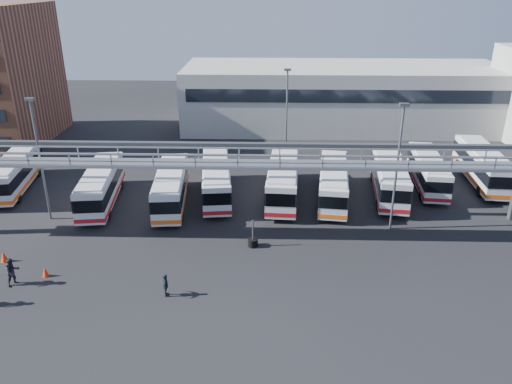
{
  "coord_description": "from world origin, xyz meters",
  "views": [
    {
      "loc": [
        2.22,
        -29.01,
        18.46
      ],
      "look_at": [
        1.25,
        6.0,
        3.5
      ],
      "focal_mm": 35.0,
      "sensor_mm": 36.0,
      "label": 1
    }
  ],
  "objects_px": {
    "bus_2": "(101,185)",
    "bus_4": "(216,179)",
    "cone_left": "(4,256)",
    "light_pole_mid": "(398,161)",
    "bus_0": "(15,172)",
    "light_pole_left": "(39,154)",
    "bus_6": "(333,182)",
    "tire_stack": "(253,242)",
    "bus_3": "(171,186)",
    "bus_9": "(482,165)",
    "bus_5": "(283,178)",
    "bus_8": "(428,170)",
    "cone_right": "(45,272)",
    "light_pole_back": "(287,112)",
    "pedestrian_d": "(166,285)",
    "bus_7": "(389,176)",
    "pedestrian_b": "(13,272)"
  },
  "relations": [
    {
      "from": "pedestrian_b",
      "to": "cone_left",
      "type": "xyz_separation_m",
      "value": [
        -2.12,
        2.86,
        -0.57
      ]
    },
    {
      "from": "light_pole_mid",
      "to": "light_pole_back",
      "type": "xyz_separation_m",
      "value": [
        -8.0,
        15.0,
        0.0
      ]
    },
    {
      "from": "bus_3",
      "to": "tire_stack",
      "type": "relative_size",
      "value": 4.89
    },
    {
      "from": "light_pole_mid",
      "to": "bus_5",
      "type": "height_order",
      "value": "light_pole_mid"
    },
    {
      "from": "bus_6",
      "to": "bus_7",
      "type": "relative_size",
      "value": 0.94
    },
    {
      "from": "cone_left",
      "to": "tire_stack",
      "type": "height_order",
      "value": "tire_stack"
    },
    {
      "from": "bus_3",
      "to": "bus_8",
      "type": "distance_m",
      "value": 24.24
    },
    {
      "from": "bus_0",
      "to": "pedestrian_d",
      "type": "xyz_separation_m",
      "value": [
        17.55,
        -16.99,
        -0.97
      ]
    },
    {
      "from": "light_pole_left",
      "to": "pedestrian_d",
      "type": "distance_m",
      "value": 16.69
    },
    {
      "from": "pedestrian_d",
      "to": "cone_right",
      "type": "relative_size",
      "value": 2.23
    },
    {
      "from": "light_pole_left",
      "to": "bus_7",
      "type": "bearing_deg",
      "value": 11.46
    },
    {
      "from": "bus_4",
      "to": "bus_9",
      "type": "relative_size",
      "value": 0.95
    },
    {
      "from": "light_pole_left",
      "to": "pedestrian_d",
      "type": "bearing_deg",
      "value": -42.21
    },
    {
      "from": "bus_9",
      "to": "pedestrian_d",
      "type": "distance_m",
      "value": 33.71
    },
    {
      "from": "bus_8",
      "to": "bus_9",
      "type": "distance_m",
      "value": 5.72
    },
    {
      "from": "bus_3",
      "to": "bus_5",
      "type": "xyz_separation_m",
      "value": [
        9.89,
        1.83,
        0.13
      ]
    },
    {
      "from": "bus_4",
      "to": "cone_left",
      "type": "height_order",
      "value": "bus_4"
    },
    {
      "from": "light_pole_mid",
      "to": "bus_0",
      "type": "xyz_separation_m",
      "value": [
        -33.75,
        7.28,
        -3.98
      ]
    },
    {
      "from": "bus_3",
      "to": "bus_5",
      "type": "relative_size",
      "value": 0.94
    },
    {
      "from": "bus_3",
      "to": "bus_9",
      "type": "distance_m",
      "value": 29.96
    },
    {
      "from": "light_pole_left",
      "to": "bus_2",
      "type": "relative_size",
      "value": 0.95
    },
    {
      "from": "bus_2",
      "to": "bus_4",
      "type": "xyz_separation_m",
      "value": [
        10.03,
        1.74,
        -0.01
      ]
    },
    {
      "from": "bus_3",
      "to": "bus_5",
      "type": "height_order",
      "value": "bus_5"
    },
    {
      "from": "tire_stack",
      "to": "bus_8",
      "type": "bearing_deg",
      "value": 36.66
    },
    {
      "from": "light_pole_mid",
      "to": "cone_right",
      "type": "height_order",
      "value": "light_pole_mid"
    },
    {
      "from": "bus_6",
      "to": "cone_right",
      "type": "xyz_separation_m",
      "value": [
        -20.76,
        -13.25,
        -1.41
      ]
    },
    {
      "from": "bus_3",
      "to": "tire_stack",
      "type": "distance_m",
      "value": 10.55
    },
    {
      "from": "light_pole_mid",
      "to": "cone_left",
      "type": "bearing_deg",
      "value": -168.39
    },
    {
      "from": "bus_2",
      "to": "tire_stack",
      "type": "distance_m",
      "value": 15.61
    },
    {
      "from": "pedestrian_d",
      "to": "pedestrian_b",
      "type": "bearing_deg",
      "value": 71.78
    },
    {
      "from": "pedestrian_d",
      "to": "tire_stack",
      "type": "height_order",
      "value": "tire_stack"
    },
    {
      "from": "bus_4",
      "to": "cone_left",
      "type": "xyz_separation_m",
      "value": [
        -13.94,
        -11.85,
        -1.37
      ]
    },
    {
      "from": "light_pole_left",
      "to": "bus_9",
      "type": "distance_m",
      "value": 40.25
    },
    {
      "from": "bus_6",
      "to": "bus_8",
      "type": "distance_m",
      "value": 10.01
    },
    {
      "from": "bus_6",
      "to": "bus_9",
      "type": "bearing_deg",
      "value": 23.96
    },
    {
      "from": "bus_2",
      "to": "tire_stack",
      "type": "xyz_separation_m",
      "value": [
        13.66,
        -7.43,
        -1.41
      ]
    },
    {
      "from": "light_pole_back",
      "to": "bus_6",
      "type": "distance_m",
      "value": 11.0
    },
    {
      "from": "bus_0",
      "to": "tire_stack",
      "type": "bearing_deg",
      "value": -33.45
    },
    {
      "from": "bus_6",
      "to": "tire_stack",
      "type": "xyz_separation_m",
      "value": [
        -6.93,
        -8.72,
        -1.38
      ]
    },
    {
      "from": "light_pole_left",
      "to": "bus_0",
      "type": "bearing_deg",
      "value": 132.45
    },
    {
      "from": "bus_7",
      "to": "tire_stack",
      "type": "distance_m",
      "value": 15.9
    },
    {
      "from": "light_pole_mid",
      "to": "bus_6",
      "type": "height_order",
      "value": "light_pole_mid"
    },
    {
      "from": "bus_5",
      "to": "bus_9",
      "type": "bearing_deg",
      "value": 15.81
    },
    {
      "from": "light_pole_left",
      "to": "bus_4",
      "type": "bearing_deg",
      "value": 20.4
    },
    {
      "from": "cone_left",
      "to": "cone_right",
      "type": "xyz_separation_m",
      "value": [
        3.74,
        -1.83,
        -0.05
      ]
    },
    {
      "from": "bus_2",
      "to": "bus_3",
      "type": "height_order",
      "value": "bus_2"
    },
    {
      "from": "bus_0",
      "to": "pedestrian_d",
      "type": "relative_size",
      "value": 6.9
    },
    {
      "from": "bus_0",
      "to": "bus_7",
      "type": "bearing_deg",
      "value": -9.41
    },
    {
      "from": "bus_3",
      "to": "cone_right",
      "type": "bearing_deg",
      "value": -123.64
    },
    {
      "from": "bus_6",
      "to": "cone_right",
      "type": "height_order",
      "value": "bus_6"
    }
  ]
}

